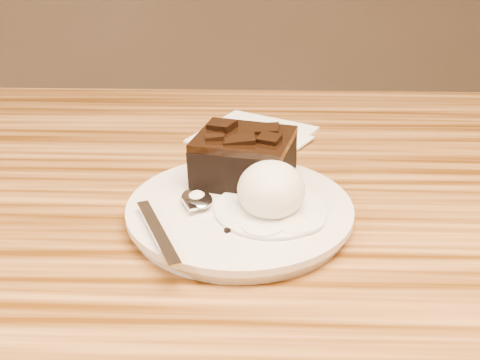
{
  "coord_description": "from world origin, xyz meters",
  "views": [
    {
      "loc": [
        -0.02,
        -0.51,
        1.05
      ],
      "look_at": [
        -0.04,
        -0.0,
        0.79
      ],
      "focal_mm": 43.88,
      "sensor_mm": 36.0,
      "label": 1
    }
  ],
  "objects_px": {
    "brownie": "(244,160)",
    "spoon": "(197,200)",
    "plate": "(240,213)",
    "ice_cream_scoop": "(271,190)",
    "napkin": "(253,134)"
  },
  "relations": [
    {
      "from": "ice_cream_scoop",
      "to": "napkin",
      "type": "bearing_deg",
      "value": 94.58
    },
    {
      "from": "ice_cream_scoop",
      "to": "spoon",
      "type": "distance_m",
      "value": 0.07
    },
    {
      "from": "plate",
      "to": "spoon",
      "type": "height_order",
      "value": "spoon"
    },
    {
      "from": "brownie",
      "to": "spoon",
      "type": "xyz_separation_m",
      "value": [
        -0.04,
        -0.06,
        -0.02
      ]
    },
    {
      "from": "plate",
      "to": "spoon",
      "type": "xyz_separation_m",
      "value": [
        -0.04,
        -0.0,
        0.01
      ]
    },
    {
      "from": "ice_cream_scoop",
      "to": "plate",
      "type": "bearing_deg",
      "value": 158.57
    },
    {
      "from": "ice_cream_scoop",
      "to": "napkin",
      "type": "xyz_separation_m",
      "value": [
        -0.02,
        0.23,
        -0.04
      ]
    },
    {
      "from": "brownie",
      "to": "ice_cream_scoop",
      "type": "distance_m",
      "value": 0.07
    },
    {
      "from": "brownie",
      "to": "spoon",
      "type": "bearing_deg",
      "value": -128.39
    },
    {
      "from": "plate",
      "to": "brownie",
      "type": "xyz_separation_m",
      "value": [
        0.0,
        0.06,
        0.03
      ]
    },
    {
      "from": "plate",
      "to": "napkin",
      "type": "xyz_separation_m",
      "value": [
        0.01,
        0.22,
        -0.01
      ]
    },
    {
      "from": "ice_cream_scoop",
      "to": "spoon",
      "type": "bearing_deg",
      "value": 171.4
    },
    {
      "from": "brownie",
      "to": "ice_cream_scoop",
      "type": "relative_size",
      "value": 1.39
    },
    {
      "from": "spoon",
      "to": "plate",
      "type": "bearing_deg",
      "value": -22.45
    },
    {
      "from": "plate",
      "to": "brownie",
      "type": "bearing_deg",
      "value": 86.98
    }
  ]
}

